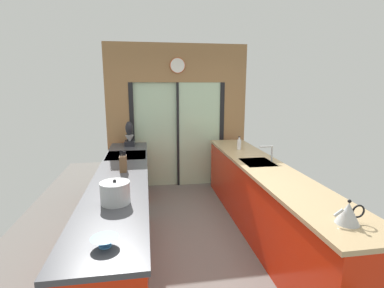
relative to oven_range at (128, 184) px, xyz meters
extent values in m
cube|color=slate|center=(0.91, -0.65, -0.47)|extent=(5.04, 7.60, 0.02)
cube|color=olive|center=(0.91, 1.15, 1.89)|extent=(2.64, 0.08, 0.70)
cube|color=#B2D1AD|center=(0.49, 1.17, 0.54)|extent=(0.80, 0.02, 2.00)
cube|color=#B2D1AD|center=(1.33, 1.13, 0.54)|extent=(0.80, 0.02, 2.00)
cube|color=black|center=(0.05, 1.15, 0.54)|extent=(0.08, 0.10, 2.00)
cube|color=black|center=(1.77, 1.15, 0.54)|extent=(0.08, 0.10, 2.00)
cube|color=black|center=(0.91, 1.15, 0.54)|extent=(0.04, 0.10, 2.00)
cube|color=olive|center=(-0.20, 1.15, 0.54)|extent=(0.42, 0.08, 2.00)
cube|color=olive|center=(2.02, 1.15, 0.54)|extent=(0.42, 0.08, 2.00)
cylinder|color=white|center=(0.91, 1.09, 1.84)|extent=(0.26, 0.03, 0.26)
torus|color=#DB4C23|center=(0.91, 1.09, 1.84)|extent=(0.28, 0.02, 0.28)
cube|color=red|center=(0.00, -1.57, -0.02)|extent=(0.58, 2.55, 0.88)
cube|color=red|center=(0.00, 0.63, -0.02)|extent=(0.58, 0.65, 0.88)
cube|color=#3D3D42|center=(0.00, -0.95, 0.44)|extent=(0.62, 3.80, 0.04)
cube|color=red|center=(1.82, -0.95, -0.02)|extent=(0.58, 3.80, 0.88)
cube|color=tan|center=(1.82, -0.95, 0.44)|extent=(0.62, 3.80, 0.04)
cube|color=#B7BABC|center=(1.80, -0.70, 0.44)|extent=(0.40, 0.48, 0.05)
cylinder|color=#B7BABC|center=(2.00, -0.70, 0.58)|extent=(0.02, 0.02, 0.22)
cylinder|color=#B7BABC|center=(1.91, -0.70, 0.68)|extent=(0.18, 0.02, 0.02)
cube|color=#B7BABC|center=(0.00, 0.00, -0.02)|extent=(0.58, 0.60, 0.88)
cube|color=black|center=(0.29, 0.00, 0.02)|extent=(0.01, 0.48, 0.28)
cube|color=black|center=(0.00, 0.00, 0.45)|extent=(0.58, 0.60, 0.03)
cylinder|color=#B7BABC|center=(0.30, -0.18, 0.34)|extent=(0.02, 0.04, 0.04)
cylinder|color=#B7BABC|center=(0.30, 0.00, 0.34)|extent=(0.02, 0.04, 0.04)
cylinder|color=#B7BABC|center=(0.30, 0.18, 0.34)|extent=(0.02, 0.04, 0.04)
cylinder|color=teal|center=(0.02, -2.55, 0.47)|extent=(0.08, 0.08, 0.01)
cone|color=teal|center=(0.02, -2.55, 0.50)|extent=(0.18, 0.18, 0.05)
cube|color=brown|center=(0.02, -0.85, 0.56)|extent=(0.08, 0.14, 0.19)
cylinder|color=black|center=(-0.01, -0.85, 0.69)|extent=(0.02, 0.02, 0.08)
cylinder|color=black|center=(0.01, -0.85, 0.69)|extent=(0.02, 0.02, 0.08)
cylinder|color=black|center=(0.03, -0.85, 0.68)|extent=(0.02, 0.02, 0.06)
cylinder|color=black|center=(0.05, -0.85, 0.68)|extent=(0.02, 0.02, 0.06)
cube|color=black|center=(0.02, 0.72, 0.50)|extent=(0.17, 0.26, 0.08)
cube|color=black|center=(0.02, 0.82, 0.64)|extent=(0.10, 0.08, 0.20)
ellipsoid|color=black|center=(0.02, 0.71, 0.76)|extent=(0.13, 0.12, 0.24)
cone|color=#B7BABC|center=(0.02, 0.69, 0.58)|extent=(0.15, 0.15, 0.13)
cylinder|color=#B7BABC|center=(0.02, -1.83, 0.56)|extent=(0.26, 0.26, 0.18)
cylinder|color=#B7BABC|center=(0.02, -1.83, 0.65)|extent=(0.27, 0.27, 0.01)
sphere|color=black|center=(0.02, -1.83, 0.67)|extent=(0.03, 0.03, 0.03)
cone|color=#B7BABC|center=(1.80, -2.51, 0.55)|extent=(0.18, 0.18, 0.17)
sphere|color=black|center=(1.80, -2.51, 0.64)|extent=(0.03, 0.03, 0.03)
cylinder|color=#B7BABC|center=(1.72, -2.51, 0.56)|extent=(0.08, 0.02, 0.07)
torus|color=black|center=(1.88, -2.51, 0.56)|extent=(0.11, 0.01, 0.11)
cylinder|color=silver|center=(1.80, 0.11, 0.55)|extent=(0.06, 0.06, 0.16)
cylinder|color=silver|center=(1.80, 0.11, 0.65)|extent=(0.03, 0.03, 0.04)
cylinder|color=black|center=(1.80, 0.11, 0.67)|extent=(0.04, 0.04, 0.01)
camera|label=1|loc=(0.31, -4.33, 1.50)|focal=27.09mm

